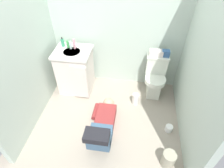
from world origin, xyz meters
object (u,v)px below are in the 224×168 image
Objects in this scene: toilet at (155,77)px; tissue_box at (156,53)px; soap_dispenser at (63,43)px; bottle_pink at (74,44)px; person_plumber at (103,126)px; faucet at (74,44)px; bottle_clear at (70,45)px; paper_towel_roll at (135,99)px; toilet_paper_roll at (169,128)px; vanity_cabinet at (75,71)px; toiletry_bag at (166,53)px; trash_can at (168,159)px; bottle_green at (68,44)px.

tissue_box is at bearing 116.43° from toilet.
bottle_pink is (0.22, -0.04, 0.02)m from soap_dispenser.
faucet is at bearing 121.80° from person_plumber.
bottle_clear reaches higher than person_plumber.
paper_towel_roll is (1.29, -0.36, -0.78)m from soap_dispenser.
paper_towel_roll is 0.73m from toilet_paper_roll.
toilet_paper_roll is (1.61, -0.80, -0.86)m from bottle_pink.
vanity_cabinet is 8.20× the size of faucet.
vanity_cabinet is at bearing -172.54° from tissue_box.
vanity_cabinet is 1.16m from paper_towel_roll.
bottle_pink is 1.38m from paper_towel_roll.
bottle_clear is (-1.54, -0.11, 0.08)m from toiletry_bag.
bottle_pink is at bearing 153.55° from toilet_paper_roll.
soap_dispenser is at bearing -178.28° from toiletry_bag.
paper_towel_roll is (1.14, -0.30, -0.78)m from bottle_clear.
person_plumber is (0.65, -0.91, -0.24)m from vanity_cabinet.
vanity_cabinet is 6.61× the size of toiletry_bag.
bottle_pink is at bearing -176.29° from toiletry_bag.
bottle_pink reaches higher than faucet.
tissue_box is 0.15m from toiletry_bag.
bottle_clear is at bearing 125.24° from person_plumber.
toilet_paper_roll is at bearing -72.54° from tissue_box.
vanity_cabinet is 6.27× the size of bottle_clear.
soap_dispenser is (-1.70, -0.05, 0.08)m from toiletry_bag.
tissue_box is 0.91× the size of trash_can.
vanity_cabinet is 2.04m from trash_can.
person_plumber is at bearing -53.37° from bottle_green.
bottle_pink is at bearing 163.71° from paper_towel_roll.
toilet is at bearing 0.60° from bottle_clear.
vanity_cabinet is at bearing 141.47° from trash_can.
trash_can is at bearing -20.51° from person_plumber.
vanity_cabinet is (-1.40, -0.09, 0.05)m from toilet.
paper_towel_roll is (-0.30, -0.32, -0.26)m from toilet.
person_plumber is at bearing -54.39° from vanity_cabinet.
faucet reaches higher than vanity_cabinet.
toilet is 4.52× the size of soap_dispenser.
vanity_cabinet is 7.45× the size of toilet_paper_roll.
bottle_green is (-0.10, 0.10, 0.46)m from vanity_cabinet.
paper_towel_roll is at bearing -16.29° from bottle_pink.
bottle_pink reaches higher than toilet.
bottle_green is (-0.09, -0.05, 0.01)m from faucet.
paper_towel_roll is (-0.25, -0.41, -0.69)m from tissue_box.
bottle_clear is at bearing 120.29° from vanity_cabinet.
bottle_pink is at bearing 139.30° from trash_can.
person_plumber is 4.84× the size of tissue_box.
tissue_box is at bearing 1.31° from faucet.
bottle_green is at bearing -176.82° from tissue_box.
tissue_box is (1.36, 0.03, -0.07)m from faucet.
soap_dispenser is (-1.55, -0.05, 0.09)m from tissue_box.
tissue_box is at bearing 57.11° from person_plumber.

